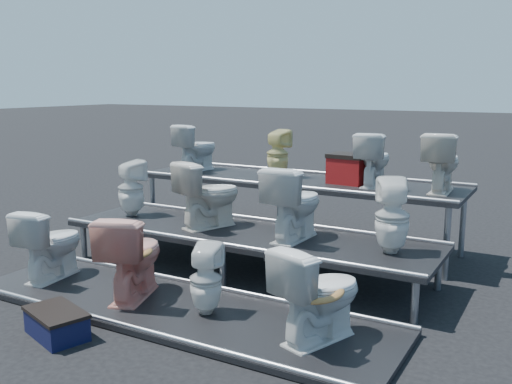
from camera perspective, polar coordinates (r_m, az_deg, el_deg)
The scene contains 18 objects.
ground at distance 6.41m, azimuth -1.00°, elevation -8.00°, with size 80.00×80.00×0.00m, color black.
tier_front at distance 5.39m, azimuth -8.14°, elevation -11.49°, with size 4.20×1.20×0.06m, color black.
tier_mid at distance 6.34m, azimuth -1.01°, elevation -6.03°, with size 4.20×1.20×0.46m, color black.
tier_back at distance 7.40m, azimuth 4.07°, elevation -2.00°, with size 4.20×1.20×0.86m, color black.
toilet_0 at distance 6.31m, azimuth -19.82°, elevation -4.82°, with size 0.42×0.74×0.75m, color silver.
toilet_1 at distance 5.53m, azimuth -12.26°, elevation -6.19°, with size 0.46×0.80×0.82m, color #E09281.
toilet_2 at distance 5.07m, azimuth -5.03°, elevation -8.69°, with size 0.28×0.29×0.63m, color silver.
toilet_3 at distance 4.56m, azimuth 6.32°, elevation -9.98°, with size 0.44×0.77×0.78m, color silver.
toilet_4 at distance 7.15m, azimuth -12.40°, elevation 0.38°, with size 0.31×0.32×0.69m, color silver.
toilet_5 at distance 6.44m, azimuth -4.74°, elevation -0.20°, with size 0.42×0.74×0.76m, color silver.
toilet_6 at distance 5.92m, azimuth 3.85°, elevation -1.07°, with size 0.43×0.76×0.78m, color silver.
toilet_7 at distance 5.57m, azimuth 13.47°, elevation -2.36°, with size 0.33×0.33×0.73m, color silver.
toilet_8 at distance 8.06m, azimuth -5.97°, elevation 4.45°, with size 0.36×0.64×0.65m, color silver.
toilet_9 at distance 7.40m, azimuth 2.19°, elevation 3.85°, with size 0.28×0.29×0.62m, color #D6CC82.
toilet_10 at distance 6.91m, azimuth 11.67°, elevation 3.23°, with size 0.36×0.63×0.64m, color silver.
toilet_11 at distance 6.72m, azimuth 18.07°, elevation 2.85°, with size 0.38×0.66×0.68m, color silver.
red_crate at distance 7.06m, azimuth 9.21°, elevation 2.13°, with size 0.44×0.35×0.32m, color maroon.
step_stool at distance 5.11m, azimuth -19.30°, elevation -12.45°, with size 0.55×0.33×0.20m, color black.
Camera 1 is at (3.07, -5.24, 2.06)m, focal length 40.00 mm.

